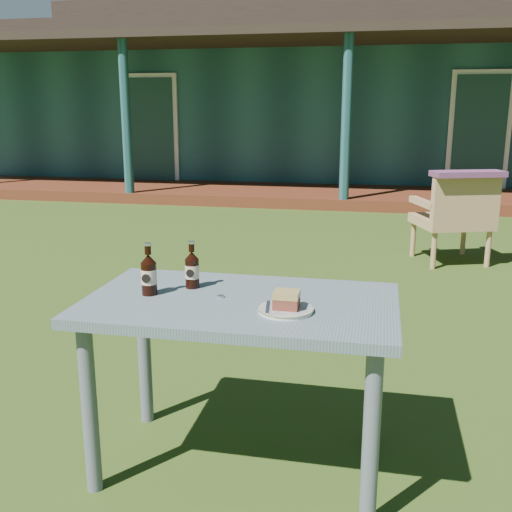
% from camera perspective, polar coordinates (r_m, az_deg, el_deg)
% --- Properties ---
extents(ground, '(80.00, 80.00, 0.00)m').
position_cam_1_polar(ground, '(4.04, 3.80, -6.91)').
color(ground, '#334916').
extents(pavilion, '(15.80, 8.30, 3.45)m').
position_cam_1_polar(pavilion, '(13.14, 9.89, 14.59)').
color(pavilion, '#1D484B').
rests_on(pavilion, ground).
extents(tree_mid, '(0.28, 0.28, 9.50)m').
position_cam_1_polar(tree_mid, '(22.62, 19.41, 21.74)').
color(tree_mid, brown).
rests_on(tree_mid, ground).
extents(cafe_table, '(1.20, 0.70, 0.72)m').
position_cam_1_polar(cafe_table, '(2.35, -1.51, -6.52)').
color(cafe_table, slate).
rests_on(cafe_table, ground).
extents(plate, '(0.20, 0.20, 0.01)m').
position_cam_1_polar(plate, '(2.18, 2.84, -5.10)').
color(plate, silver).
rests_on(plate, cafe_table).
extents(cake_slice, '(0.09, 0.09, 0.06)m').
position_cam_1_polar(cake_slice, '(2.17, 2.92, -4.16)').
color(cake_slice, brown).
rests_on(cake_slice, plate).
extents(fork, '(0.03, 0.14, 0.00)m').
position_cam_1_polar(fork, '(2.18, 1.11, -4.88)').
color(fork, silver).
rests_on(fork, plate).
extents(cola_bottle_near, '(0.06, 0.06, 0.19)m').
position_cam_1_polar(cola_bottle_near, '(2.45, -6.11, -1.27)').
color(cola_bottle_near, black).
rests_on(cola_bottle_near, cafe_table).
extents(cola_bottle_far, '(0.06, 0.06, 0.21)m').
position_cam_1_polar(cola_bottle_far, '(2.39, -10.17, -1.71)').
color(cola_bottle_far, black).
rests_on(cola_bottle_far, cafe_table).
extents(bottle_cap, '(0.03, 0.03, 0.01)m').
position_cam_1_polar(bottle_cap, '(2.34, -3.38, -3.87)').
color(bottle_cap, silver).
rests_on(bottle_cap, cafe_table).
extents(armchair_left, '(0.78, 0.76, 0.84)m').
position_cam_1_polar(armchair_left, '(5.85, 18.49, 3.80)').
color(armchair_left, tan).
rests_on(armchair_left, ground).
extents(floral_throw, '(0.68, 0.42, 0.05)m').
position_cam_1_polar(floral_throw, '(5.65, 19.55, 7.40)').
color(floral_throw, '#69365B').
rests_on(floral_throw, armchair_left).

